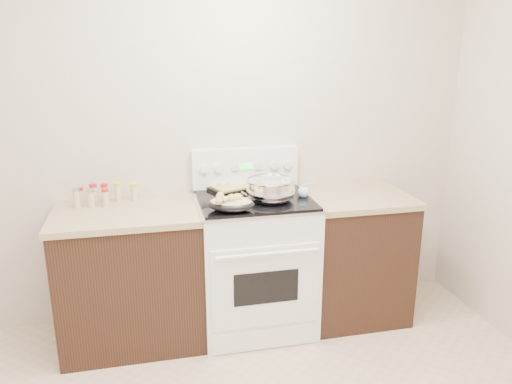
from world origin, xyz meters
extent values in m
cube|color=beige|center=(0.00, 1.77, 1.35)|extent=(4.00, 0.05, 2.70)
cube|color=black|center=(-0.48, 1.43, 0.44)|extent=(0.90, 0.64, 0.88)
cube|color=brown|center=(-0.48, 1.43, 0.90)|extent=(0.93, 0.67, 0.04)
cube|color=black|center=(1.08, 1.43, 0.44)|extent=(0.70, 0.64, 0.88)
cube|color=brown|center=(1.08, 1.43, 0.90)|extent=(0.73, 0.67, 0.04)
cube|color=white|center=(0.35, 1.42, 0.46)|extent=(0.76, 0.66, 0.92)
cube|color=white|center=(0.35, 1.08, 0.45)|extent=(0.70, 0.01, 0.55)
cube|color=black|center=(0.35, 1.08, 0.46)|extent=(0.42, 0.01, 0.22)
cylinder|color=white|center=(0.35, 1.04, 0.70)|extent=(0.65, 0.02, 0.02)
cube|color=white|center=(0.35, 1.09, 0.08)|extent=(0.70, 0.01, 0.14)
cube|color=silver|center=(0.35, 1.42, 0.93)|extent=(0.78, 0.68, 0.01)
cube|color=black|center=(0.35, 1.42, 0.94)|extent=(0.74, 0.64, 0.01)
cube|color=white|center=(0.35, 1.72, 1.08)|extent=(0.76, 0.07, 0.28)
cylinder|color=white|center=(0.05, 1.67, 1.10)|extent=(0.06, 0.02, 0.06)
cylinder|color=white|center=(0.15, 1.67, 1.10)|extent=(0.06, 0.02, 0.06)
cylinder|color=white|center=(0.55, 1.67, 1.10)|extent=(0.06, 0.02, 0.06)
cylinder|color=white|center=(0.65, 1.67, 1.10)|extent=(0.06, 0.02, 0.06)
cube|color=#19E533|center=(0.35, 1.67, 1.10)|extent=(0.09, 0.00, 0.04)
cube|color=silver|center=(0.27, 1.67, 1.10)|extent=(0.05, 0.00, 0.05)
cube|color=silver|center=(0.43, 1.67, 1.10)|extent=(0.05, 0.00, 0.05)
ellipsoid|color=silver|center=(0.44, 1.35, 1.01)|extent=(0.35, 0.35, 0.19)
cylinder|color=silver|center=(0.44, 1.35, 0.95)|extent=(0.18, 0.18, 0.01)
torus|color=silver|center=(0.44, 1.35, 1.08)|extent=(0.33, 0.33, 0.02)
cylinder|color=silver|center=(0.44, 1.35, 1.03)|extent=(0.31, 0.31, 0.11)
cylinder|color=brown|center=(0.44, 1.35, 1.07)|extent=(0.29, 0.29, 0.00)
cube|color=#C0B18D|center=(0.45, 1.34, 1.08)|extent=(0.04, 0.04, 0.03)
cube|color=#C0B18D|center=(0.39, 1.29, 1.08)|extent=(0.03, 0.03, 0.02)
cube|color=#C0B18D|center=(0.40, 1.32, 1.08)|extent=(0.04, 0.04, 0.02)
cube|color=#C0B18D|center=(0.41, 1.33, 1.08)|extent=(0.03, 0.03, 0.02)
cube|color=#C0B18D|center=(0.53, 1.35, 1.08)|extent=(0.03, 0.03, 0.02)
cube|color=#C0B18D|center=(0.41, 1.44, 1.08)|extent=(0.04, 0.04, 0.03)
cube|color=#C0B18D|center=(0.56, 1.33, 1.08)|extent=(0.04, 0.04, 0.03)
cube|color=#C0B18D|center=(0.44, 1.47, 1.08)|extent=(0.02, 0.02, 0.02)
cube|color=#C0B18D|center=(0.40, 1.25, 1.08)|extent=(0.03, 0.03, 0.02)
cube|color=#C0B18D|center=(0.50, 1.25, 1.08)|extent=(0.04, 0.04, 0.03)
cube|color=#C0B18D|center=(0.56, 1.31, 1.08)|extent=(0.04, 0.04, 0.02)
cube|color=#C0B18D|center=(0.50, 1.29, 1.08)|extent=(0.04, 0.04, 0.03)
cube|color=#C0B18D|center=(0.50, 1.46, 1.08)|extent=(0.03, 0.03, 0.02)
cube|color=#C0B18D|center=(0.45, 1.43, 1.08)|extent=(0.03, 0.03, 0.02)
cube|color=#C0B18D|center=(0.42, 1.36, 1.08)|extent=(0.04, 0.04, 0.02)
ellipsoid|color=black|center=(0.15, 1.20, 0.98)|extent=(0.35, 0.29, 0.08)
ellipsoid|color=tan|center=(0.15, 1.20, 1.00)|extent=(0.31, 0.26, 0.06)
sphere|color=tan|center=(0.09, 1.22, 1.03)|extent=(0.05, 0.05, 0.05)
sphere|color=tan|center=(0.20, 1.18, 1.03)|extent=(0.05, 0.05, 0.05)
sphere|color=tan|center=(0.07, 1.14, 1.03)|extent=(0.04, 0.04, 0.04)
sphere|color=tan|center=(0.18, 1.17, 1.03)|extent=(0.04, 0.04, 0.04)
sphere|color=tan|center=(0.10, 1.25, 1.03)|extent=(0.04, 0.04, 0.04)
sphere|color=tan|center=(0.11, 1.15, 1.03)|extent=(0.04, 0.04, 0.04)
sphere|color=tan|center=(0.15, 1.16, 1.03)|extent=(0.05, 0.05, 0.05)
sphere|color=tan|center=(0.19, 1.20, 1.03)|extent=(0.05, 0.05, 0.05)
cube|color=black|center=(0.28, 1.70, 0.95)|extent=(0.51, 0.44, 0.02)
cube|color=tan|center=(0.28, 1.70, 0.97)|extent=(0.45, 0.38, 0.02)
sphere|color=tan|center=(0.40, 1.79, 0.98)|extent=(0.04, 0.04, 0.04)
sphere|color=tan|center=(0.15, 1.68, 0.98)|extent=(0.04, 0.04, 0.04)
sphere|color=tan|center=(0.15, 1.70, 0.98)|extent=(0.04, 0.04, 0.04)
sphere|color=tan|center=(0.23, 1.79, 0.98)|extent=(0.04, 0.04, 0.04)
sphere|color=tan|center=(0.38, 1.70, 0.98)|extent=(0.04, 0.04, 0.04)
sphere|color=tan|center=(0.21, 1.67, 0.98)|extent=(0.03, 0.03, 0.03)
sphere|color=tan|center=(0.21, 1.77, 0.98)|extent=(0.03, 0.03, 0.03)
sphere|color=tan|center=(0.37, 1.76, 0.98)|extent=(0.04, 0.04, 0.04)
sphere|color=tan|center=(0.13, 1.79, 0.98)|extent=(0.05, 0.05, 0.05)
sphere|color=tan|center=(0.22, 1.70, 0.98)|extent=(0.04, 0.04, 0.04)
cylinder|color=tan|center=(0.31, 1.45, 0.95)|extent=(0.08, 0.23, 0.01)
sphere|color=tan|center=(0.29, 1.34, 0.96)|extent=(0.04, 0.04, 0.04)
sphere|color=#9AD7E5|center=(0.68, 1.38, 0.97)|extent=(0.08, 0.08, 0.08)
cylinder|color=#9AD7E5|center=(0.74, 1.48, 1.00)|extent=(0.14, 0.22, 0.07)
cylinder|color=#BFB28C|center=(-0.77, 1.62, 0.97)|extent=(0.04, 0.04, 0.09)
cylinder|color=#B21414|center=(-0.77, 1.62, 1.02)|extent=(0.04, 0.04, 0.02)
cylinder|color=#BFB28C|center=(-0.69, 1.63, 0.97)|extent=(0.05, 0.05, 0.11)
cylinder|color=#B21414|center=(-0.69, 1.63, 1.04)|extent=(0.05, 0.05, 0.02)
cylinder|color=#BFB28C|center=(-0.62, 1.62, 0.97)|extent=(0.05, 0.05, 0.11)
cylinder|color=#B21414|center=(-0.62, 1.62, 1.04)|extent=(0.05, 0.05, 0.02)
cylinder|color=#BFB28C|center=(-0.53, 1.62, 0.98)|extent=(0.04, 0.04, 0.11)
cylinder|color=gold|center=(-0.53, 1.62, 1.04)|extent=(0.05, 0.05, 0.02)
cylinder|color=#BFB28C|center=(-0.43, 1.63, 0.97)|extent=(0.04, 0.04, 0.10)
cylinder|color=gold|center=(-0.43, 1.63, 1.03)|extent=(0.04, 0.04, 0.02)
cylinder|color=#BFB28C|center=(-0.79, 1.54, 0.98)|extent=(0.04, 0.04, 0.11)
cylinder|color=#B2B2B7|center=(-0.79, 1.54, 1.04)|extent=(0.04, 0.04, 0.02)
cylinder|color=#BFB28C|center=(-0.70, 1.54, 0.97)|extent=(0.05, 0.05, 0.10)
cylinder|color=#B2B2B7|center=(-0.70, 1.54, 1.03)|extent=(0.05, 0.05, 0.02)
cylinder|color=#BFB28C|center=(-0.61, 1.54, 0.97)|extent=(0.04, 0.04, 0.10)
cylinder|color=#B21414|center=(-0.61, 1.54, 1.03)|extent=(0.04, 0.04, 0.02)
camera|label=1|loc=(-0.34, -1.68, 1.93)|focal=35.00mm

